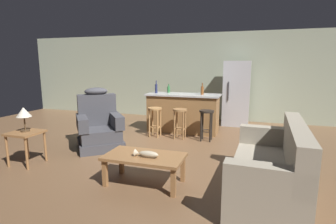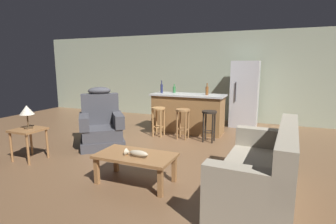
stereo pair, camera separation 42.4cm
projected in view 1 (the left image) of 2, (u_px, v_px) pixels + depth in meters
The scene contains 16 objects.
ground_plane at pixel (166, 147), 5.34m from camera, with size 12.00×12.00×0.00m.
back_wall at pixel (198, 77), 8.04m from camera, with size 12.00×0.05×2.60m.
coffee_table at pixel (145, 159), 3.64m from camera, with size 1.10×0.60×0.42m.
fish_figurine at pixel (146, 154), 3.54m from camera, with size 0.34×0.10×0.10m.
couch at pixel (272, 169), 3.34m from camera, with size 0.94×1.94×0.94m.
recliner_near_lamp at pixel (99, 127), 5.28m from camera, with size 1.18×1.18×1.20m.
end_table at pixel (26, 137), 4.36m from camera, with size 0.48×0.48×0.56m.
table_lamp at pixel (24, 113), 4.31m from camera, with size 0.24×0.24×0.41m.
kitchen_island at pixel (183, 113), 6.52m from camera, with size 1.80×0.70×0.95m.
bar_stool_left at pixel (155, 116), 6.09m from camera, with size 0.32×0.32×0.68m.
bar_stool_middle at pixel (180, 118), 5.91m from camera, with size 0.32×0.32×0.68m.
bar_stool_right at pixel (206, 120), 5.73m from camera, with size 0.32×0.32×0.68m.
refrigerator at pixel (236, 93), 7.21m from camera, with size 0.70×0.69×1.76m.
bottle_tall_green at pixel (202, 90), 6.27m from camera, with size 0.07×0.07×0.28m.
bottle_short_amber at pixel (169, 89), 6.73m from camera, with size 0.07×0.07×0.22m.
bottle_wine_dark at pixel (156, 88), 6.63m from camera, with size 0.06×0.06×0.32m.
Camera 1 is at (1.60, -4.88, 1.65)m, focal length 28.00 mm.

